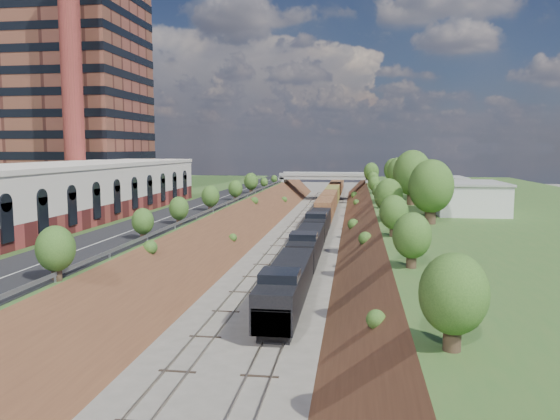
{
  "coord_description": "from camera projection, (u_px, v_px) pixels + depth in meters",
  "views": [
    {
      "loc": [
        8.26,
        -25.58,
        13.84
      ],
      "look_at": [
        -1.34,
        43.2,
        6.0
      ],
      "focal_mm": 35.0,
      "sensor_mm": 36.0,
      "label": 1
    }
  ],
  "objects": [
    {
      "name": "smokestack",
      "position": [
        72.0,
        77.0,
        85.11
      ],
      "size": [
        3.2,
        3.2,
        40.0
      ],
      "primitive_type": "cylinder",
      "color": "maroon",
      "rests_on": "platform_left"
    },
    {
      "name": "overpass",
      "position": [
        325.0,
        182.0,
        147.38
      ],
      "size": [
        24.5,
        8.3,
        7.4
      ],
      "color": "gray",
      "rests_on": "ground"
    },
    {
      "name": "rail_right_track",
      "position": [
        319.0,
        236.0,
        86.54
      ],
      "size": [
        1.58,
        180.0,
        0.18
      ],
      "primitive_type": "cube",
      "color": "gray",
      "rests_on": "ground"
    },
    {
      "name": "platform_right",
      "position": [
        521.0,
        224.0,
        82.1
      ],
      "size": [
        44.0,
        180.0,
        5.0
      ],
      "primitive_type": "cube",
      "color": "#366027",
      "rests_on": "ground"
    },
    {
      "name": "platform_left",
      "position": [
        107.0,
        217.0,
        91.16
      ],
      "size": [
        44.0,
        180.0,
        5.0
      ],
      "primitive_type": "cube",
      "color": "#366027",
      "rests_on": "ground"
    },
    {
      "name": "white_building_near",
      "position": [
        467.0,
        198.0,
        75.03
      ],
      "size": [
        9.0,
        12.0,
        4.0
      ],
      "primitive_type": "cube",
      "color": "silver",
      "rests_on": "platform_right"
    },
    {
      "name": "highrise_tower",
      "position": [
        74.0,
        45.0,
        101.08
      ],
      "size": [
        22.0,
        22.0,
        53.9
      ],
      "color": "brown",
      "rests_on": "platform_left"
    },
    {
      "name": "rail_left_track",
      "position": [
        287.0,
        235.0,
        87.26
      ],
      "size": [
        1.58,
        180.0,
        0.18
      ],
      "primitive_type": "cube",
      "color": "gray",
      "rests_on": "ground"
    },
    {
      "name": "white_building_far",
      "position": [
        440.0,
        188.0,
        96.77
      ],
      "size": [
        8.0,
        10.0,
        3.6
      ],
      "primitive_type": "cube",
      "color": "silver",
      "rests_on": "platform_right"
    },
    {
      "name": "commercial_building",
      "position": [
        63.0,
        191.0,
        68.15
      ],
      "size": [
        14.3,
        62.3,
        7.0
      ],
      "color": "maroon",
      "rests_on": "platform_left"
    },
    {
      "name": "tree_right_large",
      "position": [
        431.0,
        187.0,
        63.84
      ],
      "size": [
        5.25,
        5.25,
        7.61
      ],
      "color": "#473323",
      "rests_on": "platform_right"
    },
    {
      "name": "embankment_left",
      "position": [
        235.0,
        234.0,
        88.42
      ],
      "size": [
        10.0,
        180.0,
        10.0
      ],
      "primitive_type": "cube",
      "rotation": [
        0.0,
        0.79,
        0.0
      ],
      "color": "brown",
      "rests_on": "ground"
    },
    {
      "name": "road",
      "position": [
        208.0,
        203.0,
        88.47
      ],
      "size": [
        8.0,
        180.0,
        0.1
      ],
      "primitive_type": "cube",
      "color": "black",
      "rests_on": "platform_left"
    },
    {
      "name": "tree_left_crest",
      "position": [
        127.0,
        226.0,
        48.38
      ],
      "size": [
        2.45,
        2.45,
        3.55
      ],
      "color": "#473323",
      "rests_on": "platform_left"
    },
    {
      "name": "embankment_right",
      "position": [
        373.0,
        237.0,
        85.4
      ],
      "size": [
        10.0,
        180.0,
        10.0
      ],
      "primitive_type": "cube",
      "rotation": [
        0.0,
        0.79,
        0.0
      ],
      "color": "brown",
      "rests_on": "ground"
    },
    {
      "name": "freight_train",
      "position": [
        329.0,
        202.0,
        116.2
      ],
      "size": [
        3.03,
        154.57,
        4.55
      ],
      "color": "black",
      "rests_on": "ground"
    },
    {
      "name": "guardrail",
      "position": [
        232.0,
        200.0,
        87.66
      ],
      "size": [
        0.1,
        171.0,
        0.7
      ],
      "color": "#99999E",
      "rests_on": "platform_left"
    }
  ]
}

